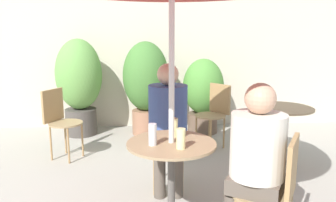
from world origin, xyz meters
TOP-DOWN VIEW (x-y plane):
  - storefront_wall at (0.00, 3.39)m, footprint 10.00×0.06m
  - cafe_table_near at (0.24, 0.21)m, footprint 0.70×0.70m
  - cafe_table_far at (1.63, 1.42)m, footprint 0.72×0.72m
  - bistro_chair_0 at (0.92, -0.20)m, footprint 0.48×0.47m
  - bistro_chair_1 at (0.26, 1.01)m, footprint 0.42×0.42m
  - bistro_chair_2 at (-1.06, 1.89)m, footprint 0.47×0.46m
  - bistro_chair_3 at (1.00, 2.19)m, footprint 0.48×0.48m
  - seated_person_0 at (0.79, -0.13)m, footprint 0.47×0.46m
  - seated_person_1 at (0.25, 0.86)m, footprint 0.38×0.39m
  - beer_glass_0 at (0.27, 0.36)m, footprint 0.06×0.06m
  - beer_glass_1 at (0.09, 0.16)m, footprint 0.06×0.06m
  - beer_glass_2 at (0.30, 0.07)m, footprint 0.07×0.07m
  - potted_plant_0 at (-0.99, 2.92)m, footprint 0.71×0.71m
  - potted_plant_1 at (0.04, 2.89)m, footprint 0.72×0.72m
  - potted_plant_2 at (0.96, 2.90)m, footprint 0.65×0.65m

SIDE VIEW (x-z plane):
  - cafe_table_near at x=0.24m, z-range 0.16..0.89m
  - cafe_table_far at x=1.63m, z-range 0.17..0.90m
  - bistro_chair_0 at x=0.92m, z-range 0.10..0.98m
  - bistro_chair_1 at x=0.26m, z-range 0.10..0.98m
  - bistro_chair_2 at x=-1.06m, z-range 0.10..0.98m
  - bistro_chair_3 at x=1.00m, z-range 0.10..0.98m
  - potted_plant_2 at x=0.96m, z-range 0.06..1.26m
  - seated_person_0 at x=0.79m, z-range 0.11..1.35m
  - seated_person_1 at x=0.25m, z-range 0.11..1.40m
  - beer_glass_2 at x=0.30m, z-range 0.73..0.88m
  - beer_glass_0 at x=0.27m, z-range 0.73..0.88m
  - beer_glass_1 at x=0.09m, z-range 0.73..0.90m
  - potted_plant_1 at x=0.04m, z-range 0.10..1.57m
  - potted_plant_0 at x=-0.99m, z-range 0.09..1.60m
  - storefront_wall at x=0.00m, z-range 0.00..3.00m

